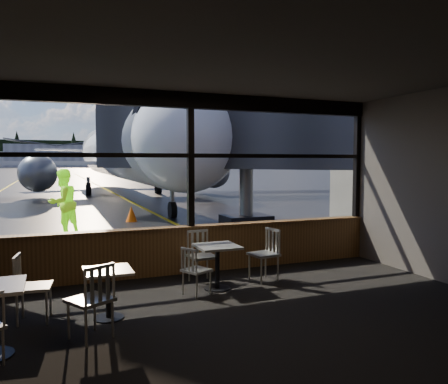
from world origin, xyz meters
TOP-DOWN VIEW (x-y plane):
  - ground_plane at (0.00, 120.00)m, footprint 520.00×520.00m
  - carpet_floor at (0.00, -3.00)m, footprint 8.00×6.00m
  - ceiling at (0.00, -3.00)m, footprint 8.00×6.00m
  - window_sill at (0.00, 0.00)m, footprint 8.00×0.28m
  - window_header at (0.00, 0.00)m, footprint 8.00×0.18m
  - mullion_centre at (0.00, 0.00)m, footprint 0.12×0.12m
  - mullion_right at (3.95, 0.00)m, footprint 0.12×0.12m
  - window_transom at (0.00, 0.00)m, footprint 8.00×0.10m
  - airliner at (2.01, 20.32)m, footprint 30.24×36.13m
  - jet_bridge at (3.60, 5.50)m, footprint 9.70×11.86m
  - cafe_table_near at (0.08, -1.24)m, footprint 0.69×0.69m
  - cafe_table_mid at (-1.83, -2.00)m, footprint 0.64×0.64m
  - chair_near_e at (1.05, -1.06)m, footprint 0.61×0.61m
  - chair_near_w at (-0.35, -1.42)m, footprint 0.59×0.59m
  - chair_near_n at (-0.03, -0.77)m, footprint 0.56×0.56m
  - chair_mid_s at (-2.11, -2.63)m, footprint 0.72×0.72m
  - chair_mid_w at (-2.78, -1.72)m, footprint 0.58×0.58m
  - ground_crew at (-2.21, 5.42)m, footprint 1.21×1.19m
  - cone_nose at (0.18, 7.80)m, footprint 0.41×0.41m
  - hangar_mid at (0.00, 185.00)m, footprint 38.00×15.00m
  - hangar_right at (60.00, 178.00)m, footprint 50.00×20.00m
  - fuel_tank_b at (-20.00, 182.00)m, footprint 8.00×8.00m
  - fuel_tank_c at (-10.00, 182.00)m, footprint 8.00×8.00m
  - treeline at (0.00, 210.00)m, footprint 360.00×3.00m

SIDE VIEW (x-z plane):
  - ground_plane at x=0.00m, z-range 0.00..0.00m
  - carpet_floor at x=0.00m, z-range 0.01..0.01m
  - cone_nose at x=0.18m, z-range 0.00..0.57m
  - cafe_table_mid at x=-1.83m, z-range 0.00..0.70m
  - cafe_table_near at x=0.08m, z-range 0.00..0.76m
  - chair_near_w at x=-0.35m, z-range 0.00..0.81m
  - window_sill at x=0.00m, z-range 0.00..0.90m
  - chair_mid_w at x=-2.78m, z-range 0.00..0.94m
  - chair_near_n at x=-0.03m, z-range 0.00..0.95m
  - chair_near_e at x=1.05m, z-range 0.00..0.96m
  - chair_mid_s at x=-2.11m, z-range 0.00..0.97m
  - ground_crew at x=-2.21m, z-range 0.00..1.97m
  - mullion_centre at x=0.00m, z-range 0.90..3.50m
  - mullion_right at x=3.95m, z-range 0.90..3.50m
  - window_transom at x=0.00m, z-range 2.26..2.34m
  - jet_bridge at x=3.60m, z-range 0.00..5.17m
  - fuel_tank_b at x=-20.00m, z-range 0.00..6.00m
  - fuel_tank_c at x=-10.00m, z-range 0.00..6.00m
  - window_header at x=0.00m, z-range 3.20..3.50m
  - ceiling at x=0.00m, z-range 3.48..3.52m
  - hangar_mid at x=0.00m, z-range 0.00..10.00m
  - airliner at x=2.01m, z-range 0.00..10.93m
  - hangar_right at x=60.00m, z-range 0.00..12.00m
  - treeline at x=0.00m, z-range 0.00..12.00m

